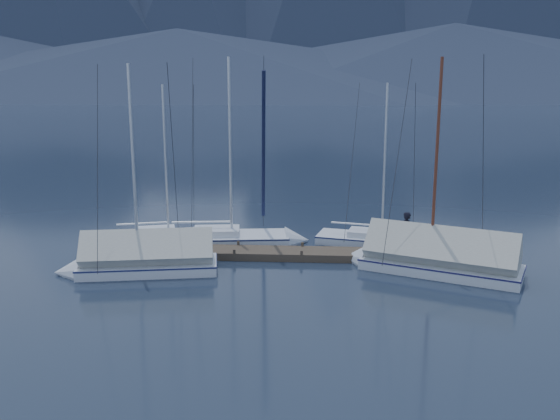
% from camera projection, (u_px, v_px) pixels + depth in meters
% --- Properties ---
extents(ground, '(1000.00, 1000.00, 0.00)m').
position_uv_depth(ground, '(277.00, 271.00, 25.04)').
color(ground, black).
rests_on(ground, ground).
extents(dock, '(18.00, 1.50, 0.54)m').
position_uv_depth(dock, '(280.00, 255.00, 26.97)').
color(dock, '#382D23').
rests_on(dock, ground).
extents(mooring_posts, '(15.12, 1.52, 0.35)m').
position_uv_depth(mooring_posts, '(269.00, 249.00, 26.95)').
color(mooring_posts, '#382D23').
rests_on(mooring_posts, ground).
extents(sailboat_open_left, '(6.65, 3.50, 8.47)m').
position_uv_depth(sailboat_open_left, '(178.00, 237.00, 29.83)').
color(sailboat_open_left, silver).
rests_on(sailboat_open_left, ground).
extents(sailboat_open_mid, '(7.64, 3.26, 9.85)m').
position_uv_depth(sailboat_open_mid, '(242.00, 240.00, 29.23)').
color(sailboat_open_mid, silver).
rests_on(sailboat_open_mid, ground).
extents(sailboat_open_right, '(6.71, 3.32, 8.55)m').
position_uv_depth(sailboat_open_right, '(391.00, 243.00, 28.82)').
color(sailboat_open_right, silver).
rests_on(sailboat_open_right, ground).
extents(sailboat_covered_near, '(7.80, 5.03, 9.77)m').
position_uv_depth(sailboat_covered_near, '(427.00, 260.00, 24.96)').
color(sailboat_covered_near, silver).
rests_on(sailboat_covered_near, ground).
extents(sailboat_covered_far, '(6.94, 3.23, 9.39)m').
position_uv_depth(sailboat_covered_far, '(135.00, 262.00, 24.72)').
color(sailboat_covered_far, silver).
rests_on(sailboat_covered_far, ground).
extents(person, '(0.56, 0.74, 1.85)m').
position_uv_depth(person, '(407.00, 232.00, 26.34)').
color(person, black).
rests_on(person, dock).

